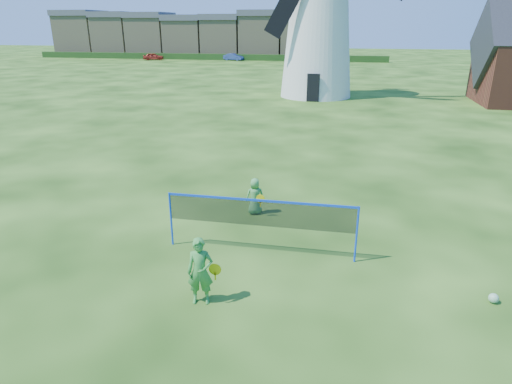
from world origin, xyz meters
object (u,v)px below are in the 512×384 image
(badminton_net, at_px, (260,214))
(car_right, at_px, (234,57))
(player_boy, at_px, (255,196))
(play_ball, at_px, (494,298))
(car_left, at_px, (153,57))
(windmill, at_px, (319,18))
(player_girl, at_px, (200,271))

(badminton_net, xyz_separation_m, car_right, (-16.98, 65.62, -0.58))
(badminton_net, distance_m, car_right, 67.78)
(player_boy, distance_m, play_ball, 7.27)
(badminton_net, xyz_separation_m, car_left, (-30.61, 63.64, -0.55))
(play_ball, bearing_deg, windmill, 101.57)
(player_girl, distance_m, player_boy, 5.08)
(player_boy, bearing_deg, windmill, -107.83)
(windmill, bearing_deg, player_boy, -90.30)
(car_left, relative_size, car_right, 1.01)
(badminton_net, relative_size, play_ball, 22.95)
(player_boy, distance_m, car_left, 68.02)
(player_boy, bearing_deg, badminton_net, 86.78)
(windmill, relative_size, car_right, 5.30)
(car_left, height_order, car_right, car_left)
(badminton_net, bearing_deg, play_ball, -12.88)
(windmill, height_order, player_girl, windmill)
(play_ball, distance_m, car_right, 70.55)
(play_ball, bearing_deg, badminton_net, 167.12)
(badminton_net, height_order, player_boy, badminton_net)
(badminton_net, height_order, car_right, badminton_net)
(windmill, xyz_separation_m, player_girl, (-0.33, -30.68, -5.45))
(player_boy, height_order, car_left, player_boy)
(badminton_net, relative_size, player_girl, 3.24)
(player_girl, height_order, car_left, player_girl)
(windmill, height_order, badminton_net, windmill)
(car_right, bearing_deg, car_left, 112.60)
(player_boy, relative_size, play_ball, 5.45)
(play_ball, height_order, car_right, car_right)
(car_left, bearing_deg, player_girl, -173.29)
(player_boy, bearing_deg, car_left, -81.41)
(player_boy, bearing_deg, player_girl, 70.24)
(player_boy, xyz_separation_m, play_ball, (6.16, -3.83, -0.49))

